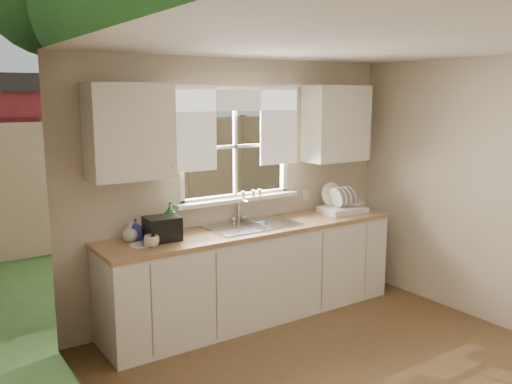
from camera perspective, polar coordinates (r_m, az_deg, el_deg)
room_walls at (r=3.83m, az=14.50°, el=-3.98°), size 3.62×4.02×2.50m
ceiling at (r=3.78m, az=14.62°, el=15.16°), size 3.60×4.00×0.02m
window at (r=5.35m, az=-2.10°, el=3.04°), size 1.38×0.16×1.06m
curtains at (r=5.27m, az=-1.83°, el=7.82°), size 1.50×0.03×0.81m
base_cabinets at (r=5.33m, az=-0.18°, el=-8.61°), size 3.00×0.62×0.87m
countertop at (r=5.20m, az=-0.18°, el=-3.86°), size 3.04×0.65×0.04m
upper_cabinet_left at (r=4.65m, az=-13.16°, el=6.20°), size 0.70×0.33×0.80m
upper_cabinet_right at (r=5.87m, az=8.46°, el=7.14°), size 0.70×0.33×0.80m
wall_outlet at (r=5.91m, az=5.28°, el=-0.30°), size 0.08×0.01×0.12m
sill_jars at (r=5.43m, az=-0.42°, el=-0.12°), size 0.24×0.04×0.06m
backyard at (r=11.51m, az=-17.33°, el=16.29°), size 20.00×10.00×6.13m
sink at (r=5.23m, az=-0.38°, el=-4.34°), size 0.88×0.52×0.40m
dish_rack at (r=5.87m, az=9.02°, el=-1.44°), size 0.48×0.38×0.31m
bowl at (r=5.92m, az=10.26°, el=-1.23°), size 0.22×0.22×0.05m
soap_bottle_a at (r=4.90m, az=-9.00°, el=-2.79°), size 0.12×0.12×0.30m
soap_bottle_b at (r=4.80m, az=-12.56°, el=-3.88°), size 0.09×0.10×0.19m
soap_bottle_c at (r=4.78m, az=-13.11°, el=-4.11°), size 0.17×0.17×0.17m
saucer at (r=4.66m, az=-11.90°, el=-5.42°), size 0.21×0.21×0.01m
cup at (r=4.57m, az=-10.94°, el=-5.11°), size 0.16×0.16×0.10m
black_appliance at (r=4.75m, az=-9.84°, el=-3.81°), size 0.30×0.26×0.21m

